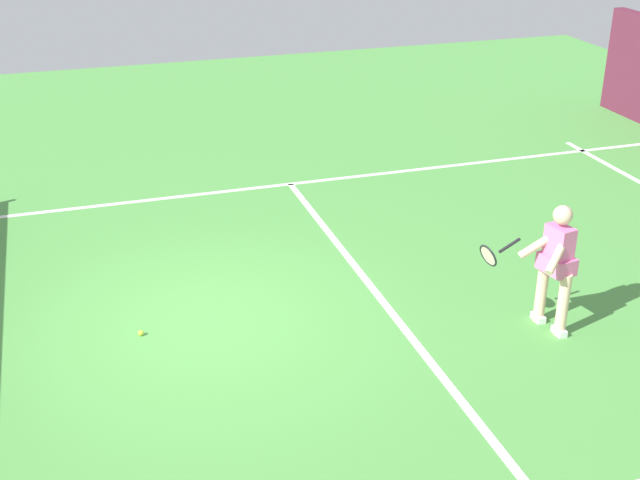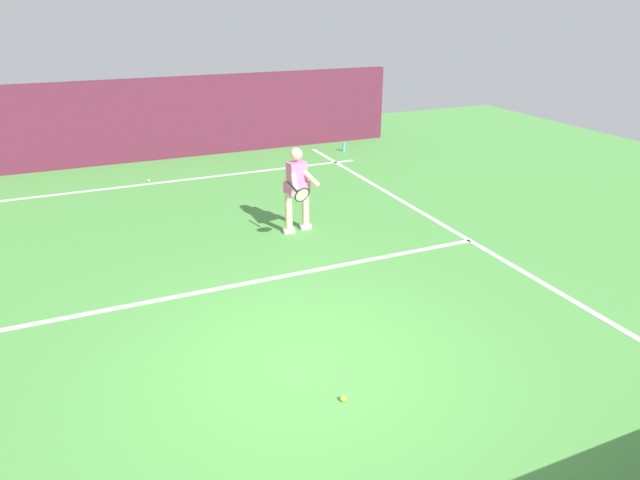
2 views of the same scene
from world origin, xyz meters
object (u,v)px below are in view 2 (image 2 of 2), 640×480
object	(u,v)px
tennis_player	(297,187)
water_bottle	(344,147)
tennis_ball_near	(149,180)
tennis_ball_mid	(343,399)

from	to	relation	value
tennis_player	water_bottle	distance (m)	6.09
tennis_ball_near	tennis_ball_mid	distance (m)	8.83
tennis_player	tennis_ball_mid	bearing A→B (deg)	74.56
tennis_ball_near	tennis_ball_mid	xyz separation A→B (m)	(-0.85, 8.78, 0.00)
tennis_ball_mid	water_bottle	xyz separation A→B (m)	(-4.60, -9.61, 0.09)
tennis_ball_near	water_bottle	distance (m)	5.51
tennis_player	tennis_ball_near	world-z (taller)	tennis_player
tennis_player	water_bottle	xyz separation A→B (m)	(-3.34, -5.04, -0.73)
tennis_player	tennis_ball_near	size ratio (longest dim) A/B	23.48
tennis_ball_near	water_bottle	size ratio (longest dim) A/B	0.28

